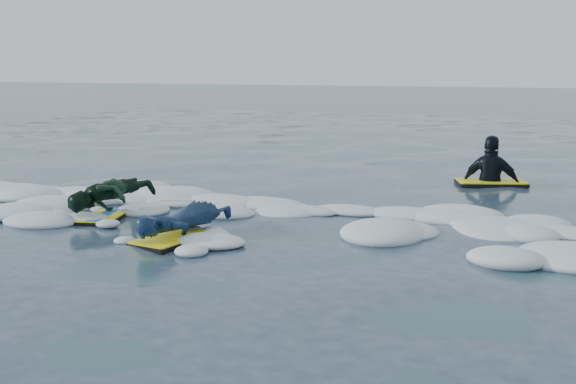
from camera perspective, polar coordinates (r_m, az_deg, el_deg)
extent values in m
plane|color=#1B3643|center=(8.38, -2.65, -3.61)|extent=(120.00, 120.00, 0.00)
cube|color=black|center=(8.22, -9.11, -3.75)|extent=(0.68, 1.04, 0.05)
cube|color=#FFF715|center=(8.21, -9.11, -3.52)|extent=(0.66, 1.02, 0.02)
imported|color=navy|center=(8.39, -8.28, -2.21)|extent=(0.76, 1.52, 0.35)
cube|color=black|center=(9.59, -14.38, -1.98)|extent=(0.67, 0.94, 0.04)
cube|color=#FFF715|center=(9.58, -14.39, -1.81)|extent=(0.64, 0.92, 0.02)
cube|color=blue|center=(9.58, -14.39, -1.75)|extent=(0.35, 0.82, 0.01)
imported|color=black|center=(9.70, -13.76, -0.39)|extent=(0.90, 1.38, 0.48)
cube|color=black|center=(12.41, 15.74, 0.67)|extent=(1.26, 0.94, 0.06)
cube|color=#FFF715|center=(12.40, 15.75, 0.85)|extent=(1.23, 0.91, 0.02)
imported|color=black|center=(12.42, 15.73, 0.46)|extent=(1.01, 0.47, 1.68)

